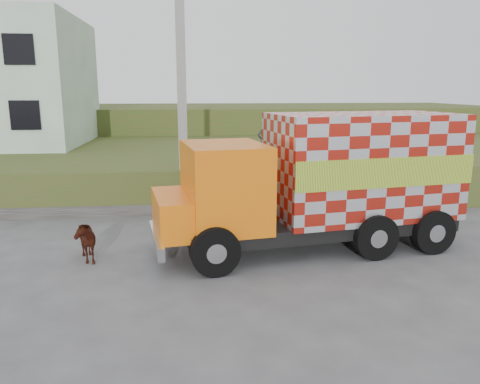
{
  "coord_description": "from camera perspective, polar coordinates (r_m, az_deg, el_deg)",
  "views": [
    {
      "loc": [
        -0.71,
        -11.26,
        4.15
      ],
      "look_at": [
        0.62,
        1.58,
        1.3
      ],
      "focal_mm": 35.0,
      "sensor_mm": 36.0,
      "label": 1
    }
  ],
  "objects": [
    {
      "name": "cow",
      "position": [
        12.16,
        -18.62,
        -5.48
      ],
      "size": [
        1.03,
        1.4,
        1.08
      ],
      "primitive_type": "imported",
      "rotation": [
        0.0,
        0.0,
        0.4
      ],
      "color": "#37180D",
      "rests_on": "ground"
    },
    {
      "name": "embankment",
      "position": [
        21.54,
        -3.96,
        3.34
      ],
      "size": [
        40.0,
        12.0,
        1.5
      ],
      "primitive_type": "cube",
      "color": "#32521B",
      "rests_on": "ground"
    },
    {
      "name": "retaining_strip",
      "position": [
        16.0,
        -10.35,
        -2.04
      ],
      "size": [
        16.0,
        0.5,
        0.4
      ],
      "primitive_type": "cube",
      "color": "#595651",
      "rests_on": "ground"
    },
    {
      "name": "cargo_truck",
      "position": [
        12.41,
        10.25,
        1.42
      ],
      "size": [
        8.21,
        3.81,
        3.53
      ],
      "rotation": [
        0.0,
        0.0,
        0.16
      ],
      "color": "black",
      "rests_on": "ground"
    },
    {
      "name": "pedestrian",
      "position": [
        17.13,
        3.02,
        6.13
      ],
      "size": [
        0.62,
        0.47,
        1.54
      ],
      "primitive_type": "imported",
      "rotation": [
        0.0,
        0.0,
        3.33
      ],
      "color": "#2D2A28",
      "rests_on": "embankment"
    },
    {
      "name": "utility_pole",
      "position": [
        15.86,
        -7.11,
        12.09
      ],
      "size": [
        1.2,
        0.3,
        8.0
      ],
      "color": "gray",
      "rests_on": "ground"
    },
    {
      "name": "ground",
      "position": [
        12.02,
        -2.17,
        -7.75
      ],
      "size": [
        120.0,
        120.0,
        0.0
      ],
      "primitive_type": "plane",
      "color": "#474749",
      "rests_on": "ground"
    },
    {
      "name": "embankment_far",
      "position": [
        33.37,
        -4.72,
        7.85
      ],
      "size": [
        40.0,
        12.0,
        3.0
      ],
      "primitive_type": "cube",
      "color": "#32521B",
      "rests_on": "ground"
    }
  ]
}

